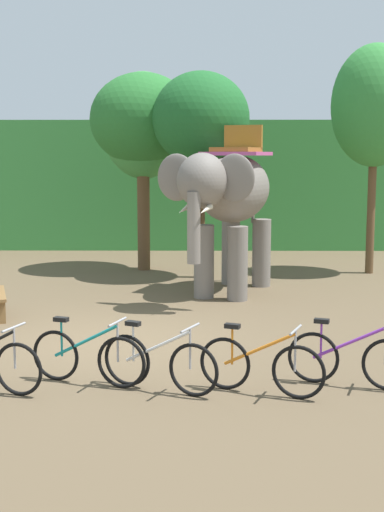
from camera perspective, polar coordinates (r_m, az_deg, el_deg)
name	(u,v)px	position (r m, az deg, el deg)	size (l,w,h in m)	color
ground_plane	(110,340)	(12.08, -6.67, -6.79)	(80.00, 80.00, 0.00)	brown
foliage_hedge	(157,182)	(25.90, -2.83, 5.95)	(36.00, 6.00, 4.21)	#3D8E42
tree_left	(143,121)	(19.11, -4.00, 10.81)	(2.79, 2.79, 5.26)	brown
tree_far_left	(143,127)	(19.31, -3.95, 10.38)	(2.25, 2.25, 5.31)	brown
tree_center_left	(201,120)	(17.83, 0.72, 10.95)	(2.42, 2.42, 5.16)	brown
tree_far_right	(375,106)	(19.09, 14.54, 11.60)	(2.23, 2.23, 5.92)	brown
elephant	(230,196)	(15.64, 3.05, 4.85)	(2.86, 4.20, 3.78)	slate
bike_teal	(88,357)	(9.80, -8.42, -8.04)	(1.63, 0.70, 0.92)	black
bike_white	(159,363)	(9.44, -2.66, -8.59)	(1.56, 0.83, 0.92)	black
bike_orange	(261,365)	(9.35, 5.56, -8.78)	(1.60, 0.76, 0.92)	black
bike_purple	(350,359)	(9.83, 12.63, -8.09)	(1.63, 0.71, 0.92)	black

